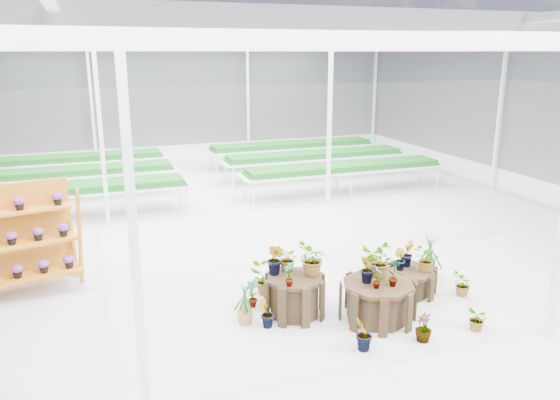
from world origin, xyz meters
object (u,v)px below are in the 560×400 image
object	(u,v)px
plinth_tall	(295,296)
shelf_rack	(25,240)
plinth_low	(407,281)
plinth_mid	(378,301)

from	to	relation	value
plinth_tall	shelf_rack	xyz separation A→B (m)	(-4.16, 2.54, 0.63)
plinth_low	shelf_rack	bearing A→B (deg)	159.01
plinth_low	plinth_tall	bearing A→B (deg)	-177.40
plinth_tall	shelf_rack	bearing A→B (deg)	148.59
plinth_low	shelf_rack	distance (m)	6.85
shelf_rack	plinth_tall	bearing A→B (deg)	-43.03
plinth_tall	shelf_rack	world-z (taller)	shelf_rack
shelf_rack	plinth_mid	bearing A→B (deg)	-41.98
plinth_mid	shelf_rack	xyz separation A→B (m)	(-5.36, 3.14, 0.65)
shelf_rack	plinth_low	bearing A→B (deg)	-32.60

